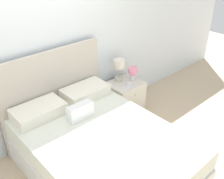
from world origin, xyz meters
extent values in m
plane|color=#CCB28E|center=(0.00, 0.00, 0.00)|extent=(12.00, 12.00, 0.00)
cube|color=white|center=(0.00, 0.07, 1.30)|extent=(8.00, 0.06, 2.60)
cube|color=white|center=(0.00, -1.00, 0.17)|extent=(1.43, 2.00, 0.33)
cube|color=white|center=(0.00, -1.00, 0.46)|extent=(1.40, 1.96, 0.25)
cube|color=beige|center=(0.00, -0.03, 0.62)|extent=(1.46, 0.05, 1.25)
cube|color=white|center=(-0.34, -0.25, 0.65)|extent=(0.60, 0.36, 0.14)
cube|color=white|center=(0.34, -0.25, 0.65)|extent=(0.60, 0.36, 0.14)
cube|color=white|center=(0.00, -0.61, 0.67)|extent=(0.31, 0.11, 0.19)
cube|color=silver|center=(1.10, -0.24, 0.25)|extent=(0.52, 0.44, 0.51)
sphere|color=#B2AD93|center=(1.10, -0.47, 0.40)|extent=(0.02, 0.02, 0.02)
cylinder|color=beige|center=(1.07, -0.13, 0.55)|extent=(0.11, 0.11, 0.08)
cylinder|color=#B7B29E|center=(1.07, -0.13, 0.66)|extent=(0.02, 0.02, 0.15)
cylinder|color=silver|center=(1.07, -0.13, 0.80)|extent=(0.17, 0.17, 0.13)
cylinder|color=white|center=(1.25, -0.26, 0.56)|extent=(0.08, 0.08, 0.10)
sphere|color=pink|center=(1.25, -0.26, 0.67)|extent=(0.16, 0.16, 0.16)
sphere|color=#609356|center=(1.29, -0.26, 0.63)|extent=(0.07, 0.07, 0.07)
cylinder|color=white|center=(1.06, -0.35, 0.51)|extent=(0.11, 0.11, 0.01)
cylinder|color=white|center=(1.06, -0.35, 0.54)|extent=(0.07, 0.07, 0.05)
camera|label=1|loc=(-1.41, -2.72, 2.40)|focal=42.00mm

